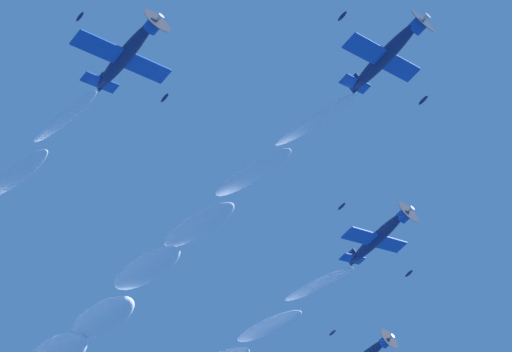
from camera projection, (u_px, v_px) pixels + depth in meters
The scene contains 4 objects.
airplane_lead at pixel (388, 54), 66.27m from camera, with size 8.14×7.80×4.64m.
airplane_left_wingman at pixel (379, 236), 79.92m from camera, with size 8.19×7.79×4.58m.
airplane_right_wingman at pixel (127, 53), 67.56m from camera, with size 8.28×7.80×4.32m.
smoke_trail_lead at pixel (86, 326), 79.62m from camera, with size 27.49×44.08×10.01m.
Camera 1 is at (20.03, 35.82, 1.81)m, focal length 60.97 mm.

